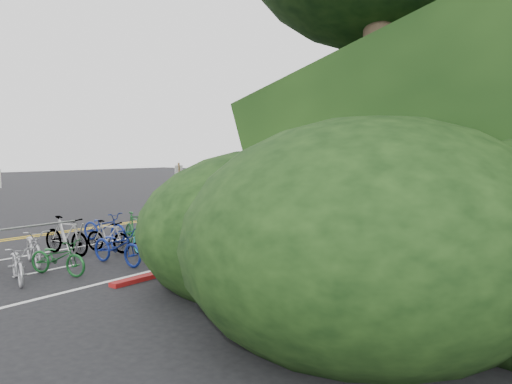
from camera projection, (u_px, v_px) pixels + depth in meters
ground at (51, 245)px, 15.64m from camera, size 120.00×120.00×0.00m
road_markings at (258, 214)px, 23.32m from camera, size 7.47×80.00×0.01m
red_curb at (377, 218)px, 21.81m from camera, size 0.25×28.00×0.10m
bike_rack_front at (27, 238)px, 12.38m from camera, size 1.09×2.67×1.07m
bike_racks_rest at (333, 195)px, 24.16m from camera, size 1.14×23.00×1.17m
signposts_rest at (302, 180)px, 26.35m from camera, size 0.08×18.40×2.50m
bike_front at (104, 227)px, 16.23m from camera, size 0.91×1.88×0.95m
bike_valet at (171, 229)px, 15.76m from camera, size 3.08×13.11×1.10m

